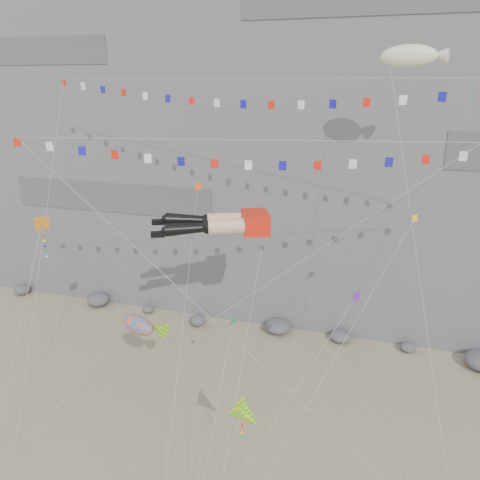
# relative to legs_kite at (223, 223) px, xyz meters

# --- Properties ---
(ground) EXTENTS (120.00, 120.00, 0.00)m
(ground) POSITION_rel_legs_kite_xyz_m (1.92, -6.51, -13.93)
(ground) COLOR gray
(ground) RESTS_ON ground
(cliff) EXTENTS (80.00, 28.00, 50.00)m
(cliff) POSITION_rel_legs_kite_xyz_m (1.92, 25.49, 11.07)
(cliff) COLOR slate
(cliff) RESTS_ON ground
(talus_boulders) EXTENTS (60.00, 3.00, 1.20)m
(talus_boulders) POSITION_rel_legs_kite_xyz_m (1.92, 10.49, -13.33)
(talus_boulders) COLOR #5C5C61
(talus_boulders) RESTS_ON ground
(legs_kite) EXTENTS (8.62, 16.52, 20.48)m
(legs_kite) POSITION_rel_legs_kite_xyz_m (0.00, 0.00, 0.00)
(legs_kite) COLOR red
(legs_kite) RESTS_ON ground
(flag_banner_upper) EXTENTS (35.08, 15.67, 29.45)m
(flag_banner_upper) POSITION_rel_legs_kite_xyz_m (1.63, 2.54, 9.44)
(flag_banner_upper) COLOR red
(flag_banner_upper) RESTS_ON ground
(flag_banner_lower) EXTENTS (29.85, 9.59, 24.38)m
(flag_banner_lower) POSITION_rel_legs_kite_xyz_m (3.52, -2.44, 6.02)
(flag_banner_lower) COLOR red
(flag_banner_lower) RESTS_ON ground
(harlequin_kite) EXTENTS (1.98, 8.22, 15.90)m
(harlequin_kite) POSITION_rel_legs_kite_xyz_m (-11.28, -4.48, 0.27)
(harlequin_kite) COLOR red
(harlequin_kite) RESTS_ON ground
(fish_windsock) EXTENTS (8.30, 7.11, 11.31)m
(fish_windsock) POSITION_rel_legs_kite_xyz_m (-4.75, -4.27, -6.37)
(fish_windsock) COLOR #FD4E0C
(fish_windsock) RESTS_ON ground
(delta_kite) EXTENTS (2.73, 5.83, 8.72)m
(delta_kite) POSITION_rel_legs_kite_xyz_m (4.22, -9.77, -7.26)
(delta_kite) COLOR yellow
(delta_kite) RESTS_ON ground
(blimp_windsock) EXTENTS (6.99, 13.87, 28.11)m
(blimp_windsock) POSITION_rel_legs_kite_xyz_m (11.11, 4.77, 10.78)
(blimp_windsock) COLOR beige
(blimp_windsock) RESTS_ON ground
(small_kite_a) EXTENTS (4.03, 16.00, 22.14)m
(small_kite_a) POSITION_rel_legs_kite_xyz_m (-3.00, 2.87, 1.43)
(small_kite_a) COLOR #FF5715
(small_kite_a) RESTS_ON ground
(small_kite_b) EXTENTS (7.42, 9.54, 15.59)m
(small_kite_b) POSITION_rel_legs_kite_xyz_m (9.26, -3.01, -3.09)
(small_kite_b) COLOR purple
(small_kite_b) RESTS_ON ground
(small_kite_c) EXTENTS (0.93, 9.84, 13.19)m
(small_kite_c) POSITION_rel_legs_kite_xyz_m (2.32, -5.39, -4.72)
(small_kite_c) COLOR #169437
(small_kite_c) RESTS_ON ground
(small_kite_d) EXTENTS (8.88, 13.26, 21.50)m
(small_kite_d) POSITION_rel_legs_kite_xyz_m (12.03, -0.38, 0.87)
(small_kite_d) COLOR yellow
(small_kite_d) RESTS_ON ground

